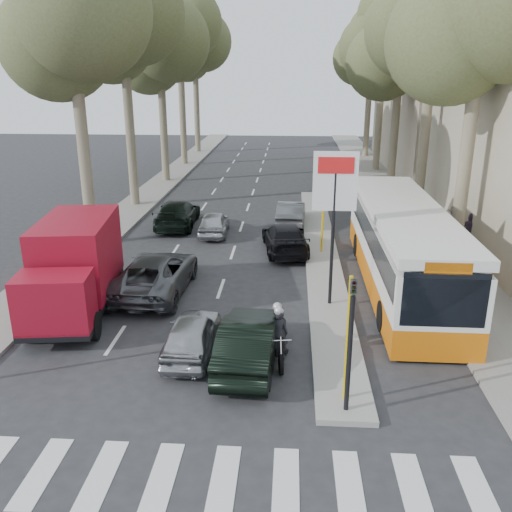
{
  "coord_description": "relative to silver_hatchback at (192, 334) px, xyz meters",
  "views": [
    {
      "loc": [
        1.78,
        -13.1,
        8.1
      ],
      "look_at": [
        0.53,
        5.87,
        1.6
      ],
      "focal_mm": 38.0,
      "sensor_mm": 36.0,
      "label": 1
    }
  ],
  "objects": [
    {
      "name": "tree_r_c",
      "position": [
        10.13,
        24.76,
        9.07
      ],
      "size": [
        7.4,
        7.2,
        13.32
      ],
      "color": "#6B604C",
      "rests_on": "ground"
    },
    {
      "name": "dark_hatchback",
      "position": [
        1.76,
        -0.5,
        0.11
      ],
      "size": [
        1.77,
        4.49,
        1.46
      ],
      "primitive_type": "imported",
      "rotation": [
        0.0,
        0.0,
        3.09
      ],
      "color": "black",
      "rests_on": "ground"
    },
    {
      "name": "pedestrian_near",
      "position": [
        11.1,
        9.95,
        0.44
      ],
      "size": [
        1.17,
        1.14,
        1.88
      ],
      "primitive_type": "imported",
      "rotation": [
        0.0,
        0.0,
        2.4
      ],
      "color": "#483753",
      "rests_on": "sidewalk_right"
    },
    {
      "name": "building_far",
      "position": [
        16.6,
        32.65,
        7.38
      ],
      "size": [
        11.0,
        20.0,
        16.0
      ],
      "primitive_type": "cube",
      "color": "#B7A88E",
      "rests_on": "ground"
    },
    {
      "name": "traffic_island",
      "position": [
        4.35,
        9.65,
        -0.54
      ],
      "size": [
        1.5,
        26.0,
        0.16
      ],
      "primitive_type": "cube",
      "color": "gray",
      "rests_on": "ground"
    },
    {
      "name": "city_bus",
      "position": [
        7.24,
        5.9,
        1.1
      ],
      "size": [
        2.79,
        12.42,
        3.27
      ],
      "rotation": [
        0.0,
        0.0,
        -0.0
      ],
      "color": "#D0640B",
      "rests_on": "ground"
    },
    {
      "name": "sidewalk_right",
      "position": [
        9.7,
        23.65,
        -0.56
      ],
      "size": [
        3.2,
        70.0,
        0.12
      ],
      "primitive_type": "cube",
      "color": "gray",
      "rests_on": "ground"
    },
    {
      "name": "tree_l_d",
      "position": [
        -6.77,
        34.76,
        11.14
      ],
      "size": [
        7.4,
        7.2,
        15.66
      ],
      "color": "#6B604C",
      "rests_on": "ground"
    },
    {
      "name": "queue_car_d",
      "position": [
        2.9,
        14.6,
        0.06
      ],
      "size": [
        1.65,
        4.2,
        1.36
      ],
      "primitive_type": "imported",
      "rotation": [
        0.0,
        0.0,
        3.09
      ],
      "color": "#53565C",
      "rests_on": "ground"
    },
    {
      "name": "tree_r_a",
      "position": [
        10.23,
        8.76,
        9.76
      ],
      "size": [
        7.4,
        7.2,
        14.1
      ],
      "color": "#6B604C",
      "rests_on": "ground"
    },
    {
      "name": "queue_car_c",
      "position": [
        -1.11,
        12.55,
        -0.01
      ],
      "size": [
        1.58,
        3.66,
        1.23
      ],
      "primitive_type": "imported",
      "rotation": [
        0.0,
        0.0,
        3.18
      ],
      "color": "#AFB2B7",
      "rests_on": "ground"
    },
    {
      "name": "pedestrian_far",
      "position": [
        10.81,
        11.49,
        0.43
      ],
      "size": [
        1.3,
        0.83,
        1.87
      ],
      "primitive_type": "imported",
      "rotation": [
        0.0,
        0.0,
        3.4
      ],
      "color": "brown",
      "rests_on": "sidewalk_right"
    },
    {
      "name": "tree_r_d",
      "position": [
        10.23,
        32.76,
        10.45
      ],
      "size": [
        7.4,
        7.2,
        14.88
      ],
      "color": "#6B604C",
      "rests_on": "ground"
    },
    {
      "name": "queue_car_a",
      "position": [
        -2.24,
        4.65,
        0.13
      ],
      "size": [
        2.67,
        5.48,
        1.5
      ],
      "primitive_type": "imported",
      "rotation": [
        0.0,
        0.0,
        3.11
      ],
      "color": "#4D5055",
      "rests_on": "ground"
    },
    {
      "name": "billboard",
      "position": [
        4.35,
        3.65,
        3.08
      ],
      "size": [
        1.5,
        12.1,
        5.6
      ],
      "color": "yellow",
      "rests_on": "ground"
    },
    {
      "name": "median_left",
      "position": [
        -6.9,
        26.65,
        -0.56
      ],
      "size": [
        2.4,
        64.0,
        0.12
      ],
      "primitive_type": "cube",
      "color": "gray",
      "rests_on": "ground"
    },
    {
      "name": "red_truck",
      "position": [
        -4.56,
        2.75,
        1.08
      ],
      "size": [
        3.02,
        6.29,
        3.23
      ],
      "rotation": [
        0.0,
        0.0,
        0.13
      ],
      "color": "black",
      "rests_on": "ground"
    },
    {
      "name": "silver_hatchback",
      "position": [
        0.0,
        0.0,
        0.0
      ],
      "size": [
        1.49,
        3.65,
        1.24
      ],
      "primitive_type": "imported",
      "rotation": [
        0.0,
        0.0,
        3.14
      ],
      "color": "#A5A7AD",
      "rests_on": "ground"
    },
    {
      "name": "queue_car_e",
      "position": [
        -3.31,
        13.99,
        0.1
      ],
      "size": [
        2.18,
        5.01,
        1.43
      ],
      "primitive_type": "imported",
      "rotation": [
        0.0,
        0.0,
        3.18
      ],
      "color": "black",
      "rests_on": "ground"
    },
    {
      "name": "tree_r_e",
      "position": [
        10.33,
        40.76,
        9.76
      ],
      "size": [
        7.4,
        7.2,
        14.1
      ],
      "color": "#6B604C",
      "rests_on": "ground"
    },
    {
      "name": "tree_l_b",
      "position": [
        -6.87,
        18.76,
        10.45
      ],
      "size": [
        7.4,
        7.2,
        14.88
      ],
      "color": "#6B604C",
      "rests_on": "ground"
    },
    {
      "name": "ground",
      "position": [
        1.1,
        -1.35,
        -0.62
      ],
      "size": [
        120.0,
        120.0,
        0.0
      ],
      "primitive_type": "plane",
      "color": "#28282B",
      "rests_on": "ground"
    },
    {
      "name": "tree_r_b",
      "position": [
        10.33,
        16.76,
        10.8
      ],
      "size": [
        7.4,
        7.2,
        15.27
      ],
      "color": "#6B604C",
      "rests_on": "ground"
    },
    {
      "name": "queue_car_b",
      "position": [
        2.63,
        9.95,
        0.05
      ],
      "size": [
        2.51,
        4.86,
        1.35
      ],
      "primitive_type": "imported",
      "rotation": [
        0.0,
        0.0,
        3.28
      ],
      "color": "black",
      "rests_on": "ground"
    },
    {
      "name": "tree_l_c",
      "position": [
        -6.67,
        26.76,
        9.42
      ],
      "size": [
        7.4,
        7.2,
        13.71
      ],
      "color": "#6B604C",
      "rests_on": "ground"
    },
    {
      "name": "tree_l_a",
      "position": [
        -6.77,
        10.76,
        9.76
      ],
      "size": [
        7.4,
        7.2,
        14.1
      ],
      "color": "#6B604C",
      "rests_on": "ground"
    },
    {
      "name": "traffic_light_island",
      "position": [
        4.35,
        -2.85,
        1.87
      ],
      "size": [
        0.16,
        0.41,
        3.6
      ],
      "color": "black",
      "rests_on": "ground"
    },
    {
      "name": "tree_l_e",
      "position": [
        -6.87,
        42.76,
        10.11
      ],
      "size": [
        7.4,
        7.2,
        14.49
      ],
      "color": "#6B604C",
      "rests_on": "ground"
    },
    {
      "name": "motorcycle",
      "position": [
        2.57,
        -0.1,
        0.17
      ],
      "size": [
        0.83,
        2.05,
        1.75
      ],
      "rotation": [
        0.0,
        0.0,
        0.13
      ],
      "color": "black",
      "rests_on": "ground"
    }
  ]
}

